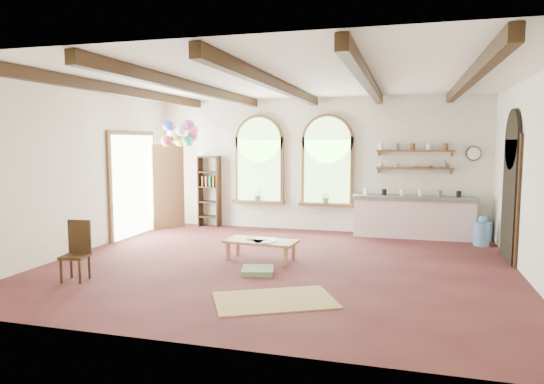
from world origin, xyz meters
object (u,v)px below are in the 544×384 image
(kitchen_counter, at_px, (413,216))
(side_chair, at_px, (76,264))
(coffee_table, at_px, (261,242))
(balloon_cluster, at_px, (180,133))

(kitchen_counter, bearing_deg, side_chair, -135.71)
(kitchen_counter, height_order, side_chair, kitchen_counter)
(kitchen_counter, distance_m, side_chair, 7.13)
(coffee_table, bearing_deg, balloon_cluster, 141.43)
(kitchen_counter, xyz_separation_m, side_chair, (-5.10, -4.98, -0.21))
(kitchen_counter, distance_m, balloon_cluster, 5.68)
(coffee_table, relative_size, side_chair, 1.44)
(side_chair, bearing_deg, coffee_table, 40.05)
(balloon_cluster, bearing_deg, side_chair, -87.51)
(side_chair, relative_size, balloon_cluster, 0.81)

